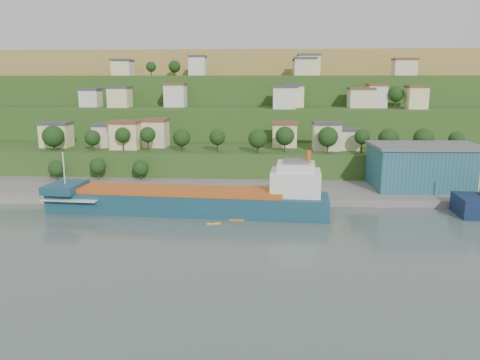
# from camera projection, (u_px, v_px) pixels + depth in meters

# --- Properties ---
(ground) EXTENTS (500.00, 500.00, 0.00)m
(ground) POSITION_uv_depth(u_px,v_px,m) (243.00, 222.00, 110.89)
(ground) COLOR #43524C
(ground) RESTS_ON ground
(quay) EXTENTS (220.00, 26.00, 4.00)m
(quay) POSITION_uv_depth(u_px,v_px,m) (316.00, 195.00, 137.04)
(quay) COLOR slate
(quay) RESTS_ON ground
(pebble_beach) EXTENTS (40.00, 18.00, 2.40)m
(pebble_beach) POSITION_uv_depth(u_px,v_px,m) (58.00, 196.00, 135.61)
(pebble_beach) COLOR slate
(pebble_beach) RESTS_ON ground
(hillside) EXTENTS (360.00, 210.27, 96.00)m
(hillside) POSITION_uv_depth(u_px,v_px,m) (258.00, 137.00, 275.55)
(hillside) COLOR #284719
(hillside) RESTS_ON ground
(cargo_ship_near) EXTENTS (71.51, 15.78, 18.22)m
(cargo_ship_near) POSITION_uv_depth(u_px,v_px,m) (196.00, 201.00, 118.47)
(cargo_ship_near) COLOR #14384E
(cargo_ship_near) RESTS_ON ground
(warehouse) EXTENTS (31.71, 20.19, 12.80)m
(warehouse) POSITION_uv_depth(u_px,v_px,m) (425.00, 166.00, 136.34)
(warehouse) COLOR #205360
(warehouse) RESTS_ON quay
(caravan) EXTENTS (6.76, 4.63, 2.91)m
(caravan) POSITION_uv_depth(u_px,v_px,m) (80.00, 188.00, 133.78)
(caravan) COLOR white
(caravan) RESTS_ON pebble_beach
(dinghy) EXTENTS (3.76, 2.09, 0.71)m
(dinghy) POSITION_uv_depth(u_px,v_px,m) (90.00, 196.00, 129.98)
(dinghy) COLOR silver
(dinghy) RESTS_ON pebble_beach
(kayak_orange) EXTENTS (3.72, 1.06, 0.92)m
(kayak_orange) POSITION_uv_depth(u_px,v_px,m) (237.00, 219.00, 112.20)
(kayak_orange) COLOR orange
(kayak_orange) RESTS_ON ground
(kayak_yellow) EXTENTS (3.35, 1.45, 0.83)m
(kayak_yellow) POSITION_uv_depth(u_px,v_px,m) (214.00, 223.00, 109.44)
(kayak_yellow) COLOR yellow
(kayak_yellow) RESTS_ON ground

